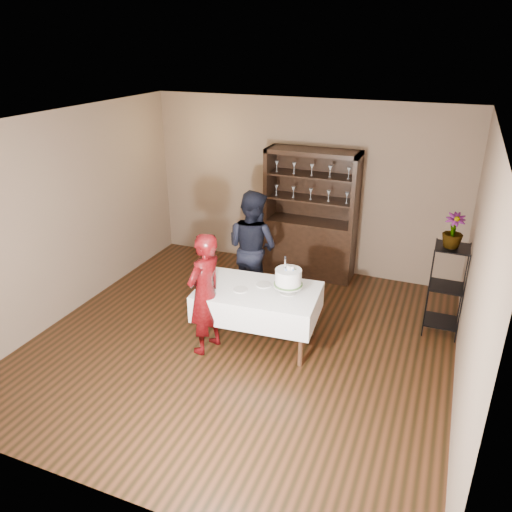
# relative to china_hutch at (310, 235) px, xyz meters

# --- Properties ---
(floor) EXTENTS (5.00, 5.00, 0.00)m
(floor) POSITION_rel_china_hutch_xyz_m (-0.20, -2.25, -0.66)
(floor) COLOR black
(floor) RESTS_ON ground
(ceiling) EXTENTS (5.00, 5.00, 0.00)m
(ceiling) POSITION_rel_china_hutch_xyz_m (-0.20, -2.25, 2.04)
(ceiling) COLOR white
(ceiling) RESTS_ON back_wall
(back_wall) EXTENTS (5.00, 0.02, 2.70)m
(back_wall) POSITION_rel_china_hutch_xyz_m (-0.20, 0.25, 0.69)
(back_wall) COLOR #735E4A
(back_wall) RESTS_ON floor
(wall_left) EXTENTS (0.02, 5.00, 2.70)m
(wall_left) POSITION_rel_china_hutch_xyz_m (-2.70, -2.25, 0.69)
(wall_left) COLOR #735E4A
(wall_left) RESTS_ON floor
(wall_right) EXTENTS (0.02, 5.00, 2.70)m
(wall_right) POSITION_rel_china_hutch_xyz_m (2.30, -2.25, 0.69)
(wall_right) COLOR #735E4A
(wall_right) RESTS_ON floor
(china_hutch) EXTENTS (1.40, 0.48, 2.00)m
(china_hutch) POSITION_rel_china_hutch_xyz_m (0.00, 0.00, 0.00)
(china_hutch) COLOR black
(china_hutch) RESTS_ON floor
(plant_etagere) EXTENTS (0.42, 0.42, 1.20)m
(plant_etagere) POSITION_rel_china_hutch_xyz_m (2.08, -1.05, -0.01)
(plant_etagere) COLOR black
(plant_etagere) RESTS_ON floor
(cake_table) EXTENTS (1.52, 1.01, 0.73)m
(cake_table) POSITION_rel_china_hutch_xyz_m (-0.02, -2.14, -0.11)
(cake_table) COLOR silver
(cake_table) RESTS_ON floor
(woman) EXTENTS (0.47, 0.62, 1.51)m
(woman) POSITION_rel_china_hutch_xyz_m (-0.54, -2.53, 0.09)
(woman) COLOR #350406
(woman) RESTS_ON floor
(man) EXTENTS (0.94, 0.82, 1.64)m
(man) POSITION_rel_china_hutch_xyz_m (-0.51, -1.15, 0.15)
(man) COLOR black
(man) RESTS_ON floor
(cake) EXTENTS (0.37, 0.37, 0.48)m
(cake) POSITION_rel_china_hutch_xyz_m (0.34, -2.09, 0.25)
(cake) COLOR silver
(cake) RESTS_ON cake_table
(plate_near) EXTENTS (0.20, 0.20, 0.01)m
(plate_near) POSITION_rel_china_hutch_xyz_m (-0.21, -2.24, 0.07)
(plate_near) COLOR silver
(plate_near) RESTS_ON cake_table
(plate_far) EXTENTS (0.25, 0.25, 0.01)m
(plate_far) POSITION_rel_china_hutch_xyz_m (0.00, -2.01, 0.07)
(plate_far) COLOR silver
(plate_far) RESTS_ON cake_table
(potted_plant) EXTENTS (0.26, 0.26, 0.43)m
(potted_plant) POSITION_rel_china_hutch_xyz_m (2.05, -1.07, 0.74)
(potted_plant) COLOR #426731
(potted_plant) RESTS_ON plant_etagere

